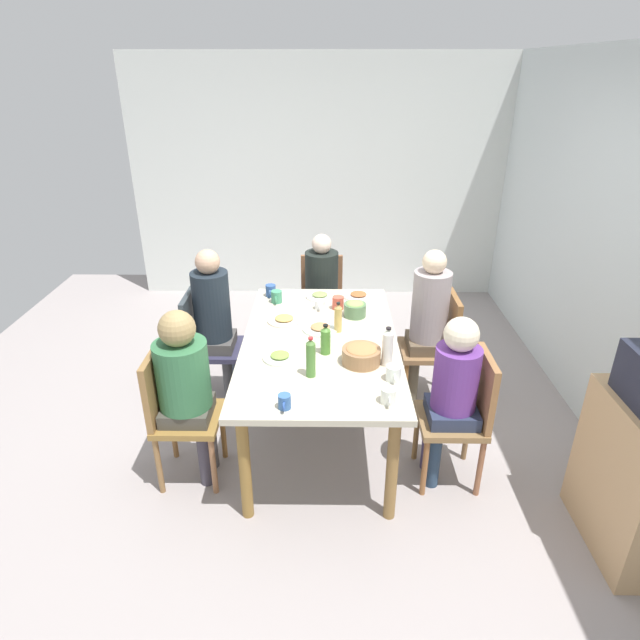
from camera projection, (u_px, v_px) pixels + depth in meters
ground_plane at (320, 431)px, 3.93m from camera, size 6.51×6.51×0.00m
wall_left at (323, 181)px, 5.88m from camera, size 0.12×4.20×2.60m
dining_table at (320, 350)px, 3.64m from camera, size 1.82×1.05×0.77m
chair_0 at (175, 409)px, 3.31m from camera, size 0.40×0.40×0.90m
person_0 at (185, 381)px, 3.22m from camera, size 0.32×0.32×1.18m
chair_1 at (205, 341)px, 4.13m from camera, size 0.40×0.40×0.90m
person_1 at (214, 315)px, 4.04m from camera, size 0.30×0.30×1.25m
chair_2 at (437, 342)px, 4.12m from camera, size 0.40×0.40×0.90m
person_2 at (428, 316)px, 4.02m from camera, size 0.30×0.30×1.26m
chair_3 at (464, 411)px, 3.29m from camera, size 0.40×0.40×0.90m
person_3 at (453, 387)px, 3.22m from camera, size 0.30×0.30×1.15m
chair_4 at (322, 299)px, 4.88m from camera, size 0.40×0.40×0.90m
person_4 at (322, 285)px, 4.72m from camera, size 0.30×0.30×1.15m
plate_0 at (358, 295)px, 4.27m from camera, size 0.24×0.24×0.04m
plate_1 at (284, 320)px, 3.86m from camera, size 0.24×0.24×0.04m
plate_2 at (280, 357)px, 3.37m from camera, size 0.22×0.22×0.04m
plate_3 at (320, 296)px, 4.26m from camera, size 0.22×0.22×0.04m
plate_4 at (321, 328)px, 3.73m from camera, size 0.25×0.25×0.04m
bowl_0 at (361, 354)px, 3.30m from camera, size 0.24×0.24×0.12m
bowl_1 at (355, 309)px, 3.92m from camera, size 0.16×0.16×0.12m
cup_0 at (394, 373)px, 3.12m from camera, size 0.13×0.09×0.09m
cup_1 at (271, 291)px, 4.27m from camera, size 0.12×0.08×0.10m
cup_2 at (338, 303)px, 4.04m from camera, size 0.12×0.09×0.10m
cup_3 at (284, 402)px, 2.87m from camera, size 0.11×0.07×0.08m
cup_4 at (320, 305)px, 4.05m from camera, size 0.11×0.08×0.07m
cup_5 at (388, 396)px, 2.91m from camera, size 0.12×0.08×0.09m
cup_6 at (277, 297)px, 4.16m from camera, size 0.12×0.08×0.10m
bottle_0 at (326, 340)px, 3.40m from camera, size 0.06×0.06×0.21m
bottle_1 at (338, 318)px, 3.68m from camera, size 0.05×0.05×0.22m
bottle_2 at (388, 347)px, 3.25m from camera, size 0.07×0.07×0.26m
bottle_3 at (311, 358)px, 3.13m from camera, size 0.06×0.06×0.26m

